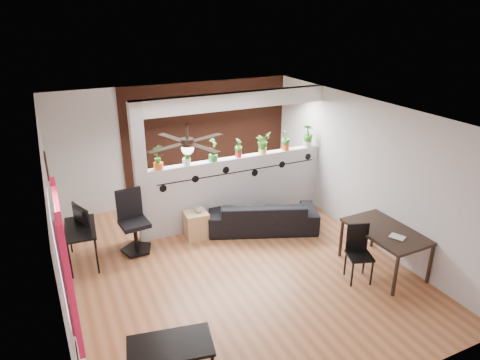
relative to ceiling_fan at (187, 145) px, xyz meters
The scene contains 28 objects.
room_shell 1.33m from the ceiling_fan, 20.56° to the left, with size 6.30×7.10×2.90m.
partition_wall 2.91m from the ceiling_fan, 48.37° to the left, with size 3.60×0.18×1.35m, color #BCBCC1.
ceiling_header 2.41m from the ceiling_fan, 48.37° to the left, with size 3.60×0.18×0.30m, color silver.
pier_column 2.09m from the ceiling_fan, 99.77° to the left, with size 0.22×0.20×2.60m, color #BCBCC1.
brick_panel 3.78m from the ceiling_fan, 63.93° to the left, with size 3.90×0.05×2.60m, color #9F492E.
vine_decal 2.64m from the ceiling_fan, 46.80° to the left, with size 3.31×0.01×0.30m.
window_assembly 2.13m from the ceiling_fan, 152.87° to the right, with size 0.09×1.30×1.55m.
baseboard_heater 2.96m from the ceiling_fan, 152.65° to the right, with size 0.08×1.00×0.18m, color silver.
corkboard 2.38m from the ceiling_fan, 144.85° to the left, with size 0.03×0.60×0.45m, color #956948.
framed_art 2.19m from the ceiling_fan, 145.97° to the left, with size 0.03×0.34×0.44m.
ceiling_fan is the anchor object (origin of this frame).
potted_plant_0 1.94m from the ceiling_fan, 89.36° to the left, with size 0.29×0.26×0.47m.
potted_plant_1 2.02m from the ceiling_fan, 73.11° to the left, with size 0.26×0.25×0.42m.
potted_plant_2 2.22m from the ceiling_fan, 59.19° to the left, with size 0.31×0.30×0.46m.
potted_plant_3 2.53m from the ceiling_fan, 48.37° to the left, with size 0.22×0.23×0.36m.
potted_plant_4 2.88m from the ceiling_fan, 40.24° to the left, with size 0.27×0.25×0.43m.
potted_plant_5 3.29m from the ceiling_fan, 34.15° to the left, with size 0.23×0.25×0.41m.
potted_plant_6 3.72m from the ceiling_fan, 29.51° to the left, with size 0.31×0.31×0.47m.
sofa 3.00m from the ceiling_fan, 33.58° to the left, with size 1.98×0.78×0.58m, color black.
cube_shelf 2.59m from the ceiling_fan, 68.69° to the left, with size 0.42×0.37×0.51m, color tan.
cup 2.36m from the ceiling_fan, 67.00° to the left, with size 0.13×0.13×0.10m, color gray.
computer_desk 2.67m from the ceiling_fan, 134.80° to the left, with size 0.56×0.96×0.67m.
monitor 2.67m from the ceiling_fan, 132.01° to the left, with size 0.05×0.30×0.17m, color black.
office_chair 2.43m from the ceiling_fan, 111.00° to the left, with size 0.58×0.58×1.11m.
dining_table 3.52m from the ceiling_fan, 15.48° to the right, with size 0.84×1.35×0.73m.
book 3.48m from the ceiling_fan, 21.32° to the right, with size 0.16×0.22×0.02m, color gray.
folding_chair 3.13m from the ceiling_fan, 18.86° to the right, with size 0.47×0.47×0.92m.
coffee_table 2.56m from the ceiling_fan, 118.16° to the right, with size 1.06×0.71×0.45m.
Camera 1 is at (-2.51, -5.61, 4.03)m, focal length 32.00 mm.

